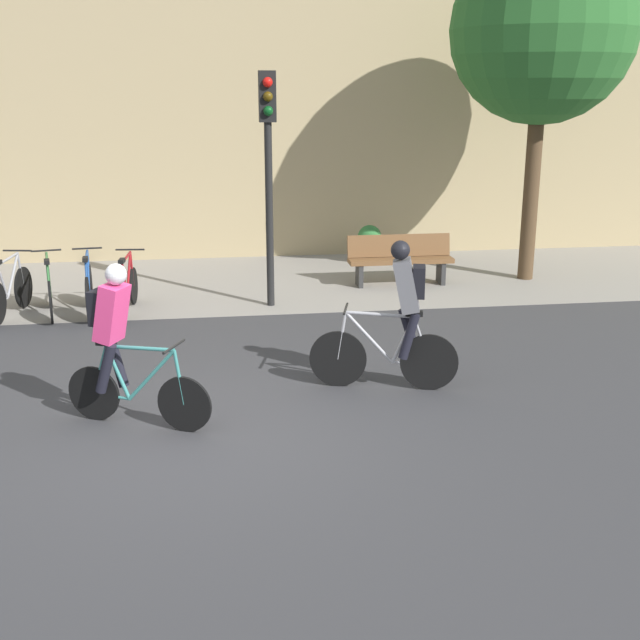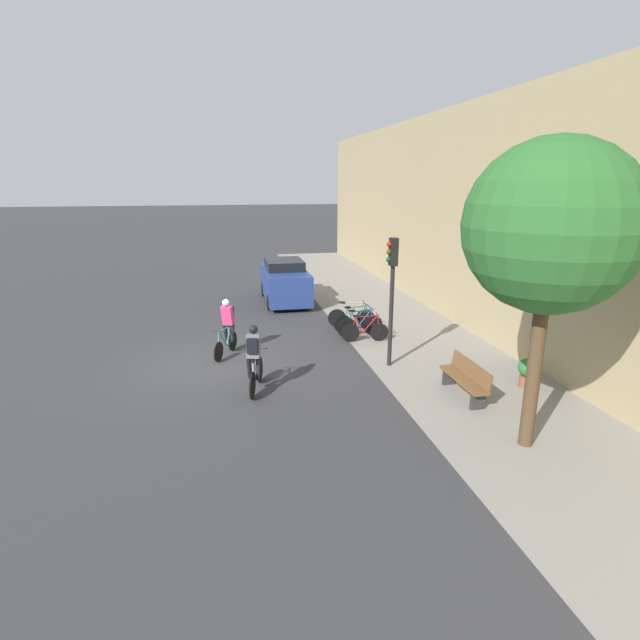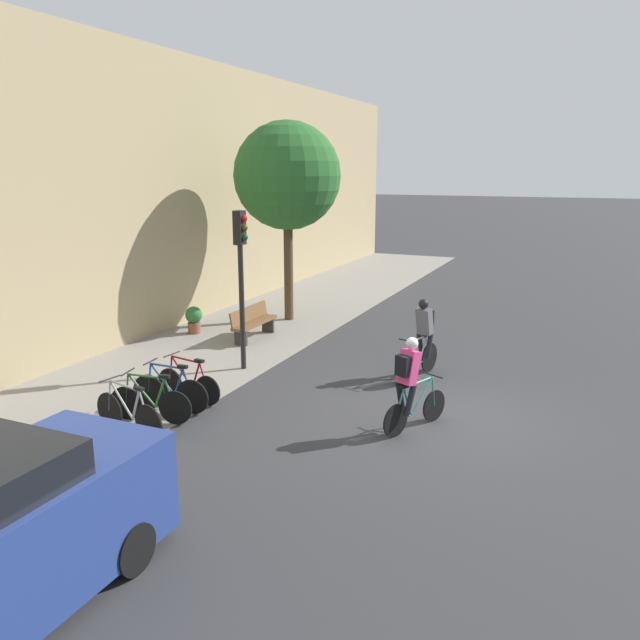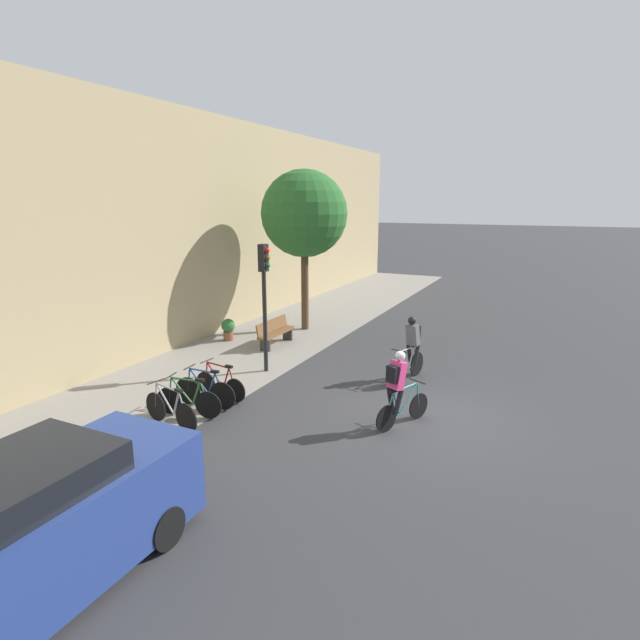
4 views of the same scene
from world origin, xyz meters
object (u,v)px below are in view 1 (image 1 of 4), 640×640
Objects in this scene: cyclist_grey at (400,312)px; parked_bike_0 at (10,291)px; parked_bike_2 at (89,288)px; cyclist_pink at (118,339)px; potted_plant at (369,242)px; parked_bike_3 at (128,289)px; bench at (400,258)px; traffic_light_pole at (268,147)px; parked_bike_1 at (50,290)px.

cyclist_grey is 6.55m from parked_bike_0.
cyclist_grey is at bearing -36.56° from parked_bike_0.
parked_bike_2 is (-4.05, 3.89, -0.54)m from cyclist_grey.
potted_plant is at bearing 60.92° from cyclist_pink.
parked_bike_0 is 1.19m from parked_bike_2.
cyclist_grey reaches higher than parked_bike_3.
cyclist_pink is 7.18m from bench.
traffic_light_pole reaches higher than parked_bike_2.
traffic_light_pole reaches higher than parked_bike_0.
cyclist_grey is 6.08m from parked_bike_1.
cyclist_pink reaches higher than potted_plant.
parked_bike_1 reaches higher than parked_bike_3.
traffic_light_pole is 4.72× the size of potted_plant.
parked_bike_2 is 5.43m from bench.
bench reaches higher than potted_plant.
bench is at bearing 52.47° from cyclist_pink.
potted_plant is at bearing 52.98° from traffic_light_pole.
parked_bike_3 is at bearing -178.47° from traffic_light_pole.
parked_bike_3 is at bearing -0.01° from parked_bike_0.
parked_bike_1 is 0.99× the size of parked_bike_2.
parked_bike_1 is (-4.64, 3.89, -0.55)m from cyclist_grey.
parked_bike_3 is 0.84× the size of bench.
traffic_light_pole is (-1.18, 3.95, 1.60)m from cyclist_grey.
cyclist_pink is 4.53m from parked_bike_3.
parked_bike_2 reaches higher than parked_bike_3.
cyclist_pink is 2.23× the size of potted_plant.
parked_bike_0 is (-2.12, 4.48, -0.55)m from cyclist_pink.
bench is (4.70, 1.20, 0.10)m from parked_bike_3.
parked_bike_3 is at bearing -146.11° from potted_plant.
bench is (4.37, 5.68, -0.47)m from cyclist_pink.
traffic_light_pole is 1.96× the size of bench.
parked_bike_0 is 0.89× the size of bench.
potted_plant is (2.24, 2.97, -2.11)m from traffic_light_pole.
cyclist_pink is 4.77m from parked_bike_1.
potted_plant is (4.18, 7.51, -0.51)m from cyclist_pink.
parked_bike_2 is 0.87× the size of bench.
parked_bike_2 reaches higher than potted_plant.
parked_bike_0 reaches higher than parked_bike_3.
cyclist_grey is 5.23m from parked_bike_3.
bench is at bearing 25.18° from traffic_light_pole.
parked_bike_1 is at bearing -179.92° from parked_bike_2.
parked_bike_1 is at bearing 0.04° from parked_bike_0.
parked_bike_1 is 0.86× the size of bench.
cyclist_pink is at bearing -169.20° from cyclist_grey.
cyclist_grey reaches higher than parked_bike_0.
cyclist_pink is at bearing -119.08° from potted_plant.
cyclist_grey reaches higher than parked_bike_2.
parked_bike_3 reaches higher than bench.
parked_bike_0 is 6.99m from potted_plant.
parked_bike_2 is 1.04× the size of parked_bike_3.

